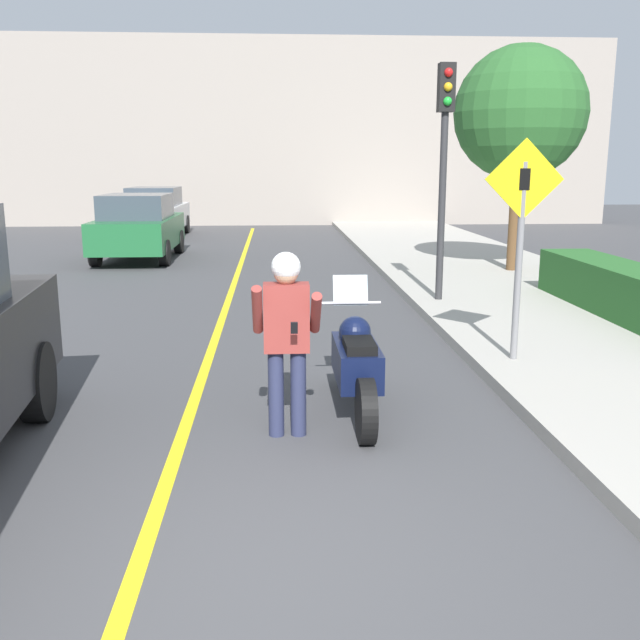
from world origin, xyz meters
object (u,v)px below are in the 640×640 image
at_px(person_biker, 287,326).
at_px(parked_car_white, 156,212).
at_px(crossing_sign, 521,229).
at_px(motorcycle, 356,364).
at_px(parked_car_green, 139,227).
at_px(traffic_light, 444,139).
at_px(street_tree, 520,113).

height_order(person_biker, parked_car_white, parked_car_white).
relative_size(crossing_sign, parked_car_white, 0.61).
distance_m(motorcycle, parked_car_green, 12.73).
bearing_deg(traffic_light, person_biker, -115.07).
relative_size(person_biker, parked_car_white, 0.40).
height_order(traffic_light, parked_car_white, traffic_light).
height_order(motorcycle, traffic_light, traffic_light).
height_order(traffic_light, street_tree, street_tree).
bearing_deg(parked_car_green, crossing_sign, -59.35).
bearing_deg(street_tree, parked_car_white, 134.27).
bearing_deg(person_biker, traffic_light, 64.93).
relative_size(parked_car_green, parked_car_white, 1.00).
height_order(person_biker, parked_car_green, parked_car_green).
distance_m(motorcycle, traffic_light, 6.04).
distance_m(person_biker, crossing_sign, 3.38).
bearing_deg(motorcycle, traffic_light, 68.81).
bearing_deg(person_biker, street_tree, 60.92).
relative_size(motorcycle, street_tree, 0.45).
relative_size(crossing_sign, traffic_light, 0.66).
xyz_separation_m(crossing_sign, parked_car_white, (-6.85, 16.72, -0.82)).
distance_m(crossing_sign, street_tree, 7.84).
relative_size(motorcycle, person_biker, 1.29).
xyz_separation_m(person_biker, parked_car_green, (-3.60, 12.56, -0.16)).
distance_m(motorcycle, parked_car_white, 18.70).
distance_m(street_tree, parked_car_green, 9.69).
distance_m(parked_car_green, parked_car_white, 6.10).
bearing_deg(crossing_sign, traffic_light, 90.23).
height_order(motorcycle, parked_car_green, parked_car_green).
xyz_separation_m(motorcycle, street_tree, (4.41, 8.59, 2.97)).
xyz_separation_m(parked_car_green, parked_car_white, (-0.54, 6.07, 0.00)).
distance_m(person_biker, traffic_light, 6.62).
relative_size(person_biker, parked_car_green, 0.40).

